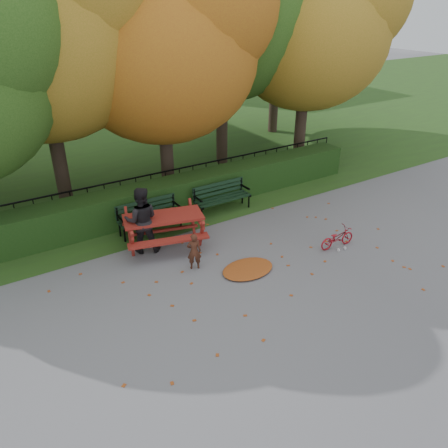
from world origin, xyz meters
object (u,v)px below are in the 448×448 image
picnic_table (164,223)px  tree_g (288,11)px  tree_e (320,23)px  bench_right (221,195)px  child (194,251)px  bench_left (149,213)px  tree_c (173,38)px  bicycle (337,238)px  tree_b (49,18)px  adult (142,220)px

picnic_table → tree_g: bearing=51.1°
tree_e → picnic_table: 9.50m
tree_e → bench_right: bearing=-159.1°
tree_g → bench_right: tree_g is taller
tree_g → child: 13.65m
tree_g → bench_left: 12.37m
tree_e → picnic_table: size_ratio=3.41×
tree_c → bicycle: tree_c is taller
tree_c → bicycle: 7.55m
tree_e → child: 10.03m
tree_g → bench_left: size_ratio=4.75×
bench_right → child: 3.32m
tree_c → tree_g: size_ratio=0.94×
picnic_table → tree_c: bearing=71.6°
tree_e → child: (-7.70, -4.48, -4.61)m
tree_b → bench_right: size_ratio=4.88×
adult → bicycle: size_ratio=1.68×
tree_e → bench_left: (-7.82, -2.07, -4.56)m
tree_c → child: size_ratio=8.37×
tree_g → tree_b: bearing=-164.4°
tree_b → adult: 6.07m
bicycle → adult: bearing=63.5°
tree_g → bench_right: (-7.23, -6.06, -4.85)m
tree_b → tree_e: bearing=-6.2°
tree_g → bicycle: bearing=-121.2°
tree_b → bicycle: bearing=-53.0°
tree_b → bench_right: 6.76m
adult → bicycle: adult is taller
tree_b → bench_right: tree_b is taller
tree_g → child: tree_g is taller
tree_c → bench_left: bearing=-133.4°
tree_e → bicycle: tree_e is taller
bench_left → picnic_table: bearing=-90.5°
tree_e → bench_right: 7.38m
tree_b → bench_left: size_ratio=4.88×
tree_e → tree_g: size_ratio=0.95×
tree_b → bench_left: bearing=-69.4°
tree_g → adult: 13.19m
picnic_table → bicycle: bearing=-18.5°
picnic_table → child: size_ratio=2.50×
tree_e → tree_g: (1.81, 3.99, 0.29)m
tree_c → bicycle: bearing=-73.8°
tree_e → bench_right: (-5.42, -2.07, -4.56)m
tree_b → bench_right: bearing=-40.7°
tree_g → picnic_table: (-9.64, -7.08, -4.69)m
tree_c → bench_left: (-2.13, -2.26, -4.30)m
tree_c → tree_g: 8.43m
picnic_table → child: 1.42m
bench_left → child: bearing=-87.0°
tree_c → tree_e: bearing=-1.9°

